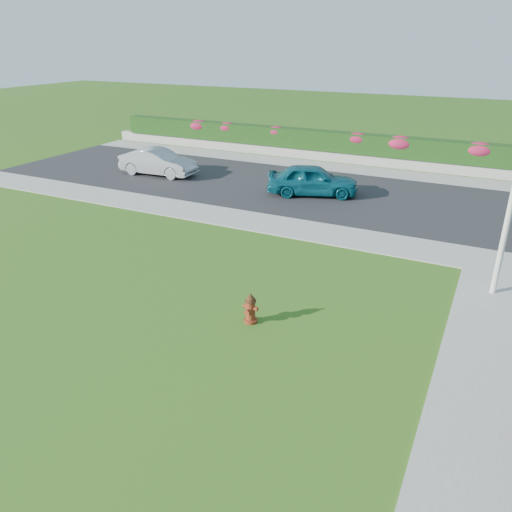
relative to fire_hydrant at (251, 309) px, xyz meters
The scene contains 16 objects.
ground 2.68m from the fire_hydrant, 124.05° to the right, with size 120.00×120.00×0.00m, color black.
street_far 13.47m from the fire_hydrant, 118.79° to the left, with size 26.00×8.00×0.04m, color black.
sidewalk_far 10.12m from the fire_hydrant, 137.73° to the left, with size 24.00×2.00×0.04m, color gray.
curb_corner 8.76m from the fire_hydrant, 50.97° to the left, with size 2.00×2.00×0.04m, color gray.
sidewalk_beyond 16.99m from the fire_hydrant, 98.41° to the left, with size 34.00×2.00×0.04m, color gray.
retaining_wall 18.47m from the fire_hydrant, 97.73° to the left, with size 34.00×0.40×0.60m, color gray.
hedge 18.59m from the fire_hydrant, 97.69° to the left, with size 32.00×0.90×1.10m, color black.
fire_hydrant is the anchor object (origin of this frame).
sedan_teal 11.50m from the fire_hydrant, 102.74° to the left, with size 1.65×4.10×1.40m, color #0C5161.
sedan_silver 15.64m from the fire_hydrant, 135.02° to the left, with size 1.43×4.09×1.35m, color #989B9F.
flower_clump_a 22.54m from the fire_hydrant, 125.61° to the left, with size 1.43×0.92×0.72m, color #AE1D51.
flower_clump_b 21.37m from the fire_hydrant, 120.96° to the left, with size 1.27×0.82×0.63m, color #AE1D51.
flower_clump_c 19.83m from the fire_hydrant, 112.46° to the left, with size 1.20×0.77×0.60m, color #AE1D51.
flower_clump_d 18.50m from the fire_hydrant, 97.80° to the left, with size 1.32×0.85×0.66m, color #AE1D51.
flower_clump_e 18.33m from the fire_hydrant, 90.40° to the left, with size 1.57×1.01×0.79m, color #AE1D51.
flower_clump_f 18.74m from the fire_hydrant, 77.94° to the left, with size 1.53×0.98×0.76m, color #AE1D51.
Camera 1 is at (6.51, -7.60, 6.67)m, focal length 35.00 mm.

